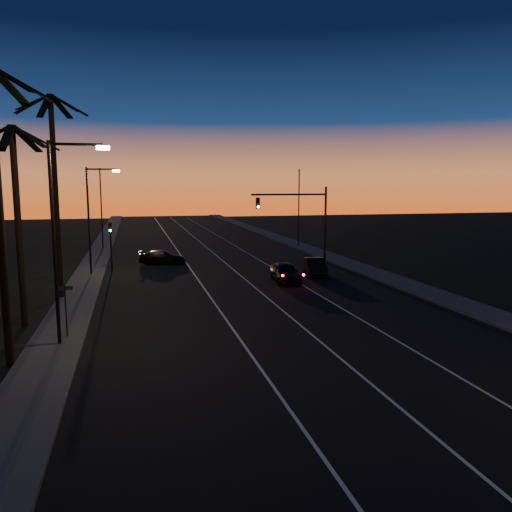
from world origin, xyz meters
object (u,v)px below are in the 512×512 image
object	(u,v)px
signal_mast	(301,211)
right_car	(315,267)
cross_car	(162,257)
lead_car	(285,272)

from	to	relation	value
signal_mast	right_car	size ratio (longest dim) A/B	1.64
cross_car	right_car	bearing A→B (deg)	-37.23
lead_car	cross_car	size ratio (longest dim) A/B	1.09
lead_car	right_car	xyz separation A→B (m)	(3.10, 2.09, -0.05)
right_car	cross_car	xyz separation A→B (m)	(-11.43, 8.68, -0.07)
lead_car	cross_car	distance (m)	13.61
signal_mast	lead_car	world-z (taller)	signal_mast
right_car	cross_car	bearing A→B (deg)	142.77
signal_mast	cross_car	distance (m)	13.25
lead_car	right_car	distance (m)	3.74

